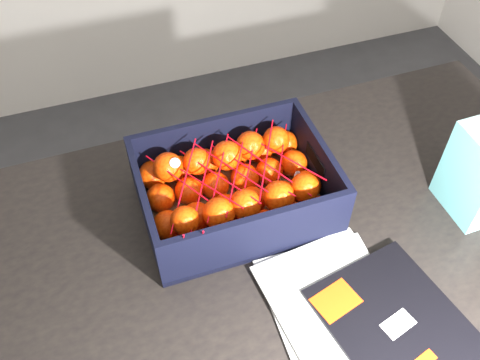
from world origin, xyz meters
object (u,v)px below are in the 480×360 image
object	(u,v)px
magazine_stack	(360,318)
produce_crate	(235,193)
table	(309,272)
retail_carton	(480,174)

from	to	relation	value
magazine_stack	produce_crate	world-z (taller)	produce_crate
table	retail_carton	distance (m)	0.37
table	magazine_stack	bearing A→B (deg)	-87.24
table	magazine_stack	world-z (taller)	magazine_stack
magazine_stack	retail_carton	size ratio (longest dim) A/B	2.01
retail_carton	magazine_stack	bearing A→B (deg)	-154.71
magazine_stack	retail_carton	distance (m)	0.36
magazine_stack	produce_crate	size ratio (longest dim) A/B	1.04
table	retail_carton	size ratio (longest dim) A/B	6.51
table	produce_crate	distance (m)	0.22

